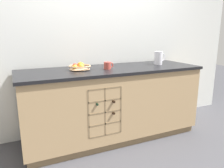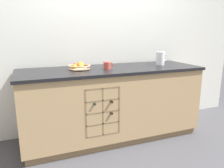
% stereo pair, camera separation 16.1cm
% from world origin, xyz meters
% --- Properties ---
extents(ground_plane, '(14.00, 14.00, 0.00)m').
position_xyz_m(ground_plane, '(0.00, 0.00, 0.00)').
color(ground_plane, '#424247').
extents(back_wall, '(4.67, 0.06, 2.55)m').
position_xyz_m(back_wall, '(0.00, 0.43, 1.27)').
color(back_wall, silver).
rests_on(back_wall, ground_plane).
extents(kitchen_island, '(2.31, 0.76, 0.94)m').
position_xyz_m(kitchen_island, '(-0.00, -0.00, 0.48)').
color(kitchen_island, olive).
rests_on(kitchen_island, ground_plane).
extents(fruit_bowl, '(0.27, 0.27, 0.09)m').
position_xyz_m(fruit_bowl, '(-0.41, 0.04, 0.98)').
color(fruit_bowl, tan).
rests_on(fruit_bowl, kitchen_island).
extents(white_pitcher, '(0.18, 0.12, 0.18)m').
position_xyz_m(white_pitcher, '(0.73, 0.02, 1.03)').
color(white_pitcher, white).
rests_on(white_pitcher, kitchen_island).
extents(ceramic_mug, '(0.12, 0.09, 0.09)m').
position_xyz_m(ceramic_mug, '(-0.08, -0.04, 0.98)').
color(ceramic_mug, '#B7473D').
rests_on(ceramic_mug, kitchen_island).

